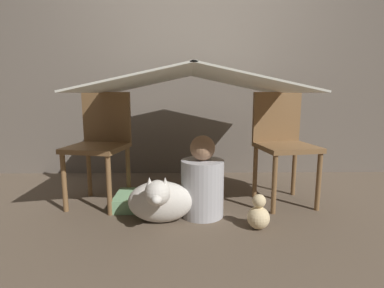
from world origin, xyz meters
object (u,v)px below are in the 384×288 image
at_px(chair_left, 101,141).
at_px(person_front, 202,183).
at_px(chair_right, 282,141).
at_px(dog, 160,200).

height_order(chair_left, person_front, chair_left).
distance_m(chair_right, dog, 1.08).
bearing_deg(person_front, chair_right, 24.10).
bearing_deg(dog, chair_left, 139.20).
distance_m(chair_right, person_front, 0.75).
distance_m(chair_left, chair_right, 1.43).
bearing_deg(dog, person_front, 25.72).
bearing_deg(chair_right, dog, -165.20).
height_order(chair_right, dog, chair_right).
bearing_deg(chair_right, person_front, -165.71).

